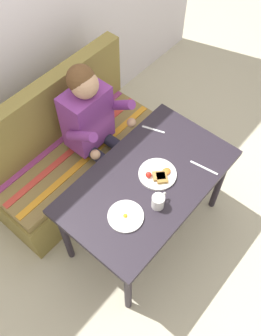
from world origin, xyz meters
The scene contains 10 objects.
ground_plane centered at (0.00, 0.00, 0.00)m, with size 8.00×8.00×0.00m, color #BCB59A.
back_wall centered at (0.00, 1.27, 1.30)m, with size 4.40×0.10×2.60m, color silver.
table centered at (0.00, 0.00, 0.65)m, with size 1.20×0.70×0.73m.
couch centered at (0.00, 0.76, 0.33)m, with size 1.44×0.56×1.00m.
person centered at (0.11, 0.59, 0.74)m, with size 0.45×0.61×1.21m.
plate_breakfast centered at (0.07, -0.03, 0.74)m, with size 0.25×0.25×0.05m.
plate_eggs centered at (-0.30, -0.07, 0.74)m, with size 0.22×0.22×0.04m.
coffee_mug centered at (-0.11, -0.17, 0.78)m, with size 0.12×0.08×0.10m.
fork centered at (0.35, 0.24, 0.73)m, with size 0.01×0.17×0.01m, color silver.
knife centered at (0.31, -0.23, 0.73)m, with size 0.01×0.20×0.01m, color silver.
Camera 1 is at (-1.06, -0.76, 2.74)m, focal length 39.45 mm.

